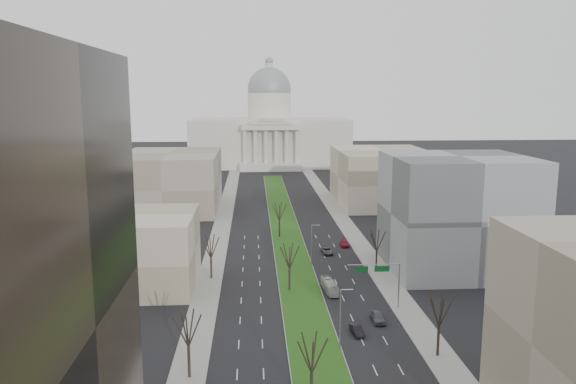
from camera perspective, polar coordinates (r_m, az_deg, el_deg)
name	(u,v)px	position (r m, az deg, el deg)	size (l,w,h in m)	color
ground	(287,237)	(145.68, -0.09, -4.63)	(600.00, 600.00, 0.00)	black
median	(287,238)	(144.68, -0.06, -4.69)	(8.00, 222.03, 0.20)	#999993
sidewalk_left	(212,268)	(121.70, -7.69, -7.64)	(5.00, 330.00, 0.15)	gray
sidewalk_right	(375,265)	(124.14, 8.78, -7.31)	(5.00, 330.00, 0.15)	gray
capitol	(270,134)	(291.16, -1.89, 5.93)	(80.00, 46.00, 55.00)	beige
building_beige_left	(127,251)	(112.50, -16.07, -5.73)	(26.00, 22.00, 14.00)	tan
building_grey_right	(457,213)	(123.00, 16.77, -2.04)	(28.00, 26.00, 24.00)	#5D5F62
building_far_left	(171,181)	(184.74, -11.76, 1.13)	(30.00, 40.00, 18.00)	gray
building_far_right	(382,177)	(192.77, 9.53, 1.56)	(30.00, 40.00, 18.00)	tan
tree_left_mid	(188,327)	(75.35, -10.14, -13.39)	(5.40, 5.40, 9.72)	black
tree_left_far	(211,246)	(113.07, -7.86, -5.43)	(5.28, 5.28, 9.50)	black
tree_right_mid	(440,308)	(82.61, 15.16, -11.33)	(5.52, 5.52, 9.94)	black
tree_right_far	(377,239)	(119.50, 9.03, -4.78)	(5.04, 5.04, 9.07)	black
tree_median_a	(312,352)	(67.90, 2.43, -15.95)	(5.40, 5.40, 9.72)	black
tree_median_b	(289,255)	(105.21, 0.15, -6.42)	(5.40, 5.40, 9.72)	black
tree_median_c	(279,211)	(143.97, -0.88, -1.94)	(5.40, 5.40, 9.72)	black
streetlamp_median_b	(341,318)	(83.07, 5.37, -12.64)	(1.90, 0.20, 9.16)	gray
streetlamp_median_c	(312,245)	(120.66, 2.43, -5.36)	(1.90, 0.20, 9.16)	gray
mast_arm_signs	(384,275)	(98.27, 9.68, -8.31)	(9.12, 0.24, 8.09)	gray
car_grey_near	(378,317)	(94.72, 9.11, -12.41)	(1.93, 4.81, 1.64)	#515359
car_black	(357,330)	(89.75, 7.01, -13.76)	(1.44, 4.12, 1.36)	black
car_red	(345,243)	(138.08, 5.77, -5.20)	(1.95, 4.79, 1.39)	maroon
car_grey_far	(327,251)	(131.32, 3.99, -5.97)	(2.31, 5.00, 1.39)	#434349
box_van	(330,286)	(106.81, 4.26, -9.52)	(1.84, 7.86, 2.19)	silver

